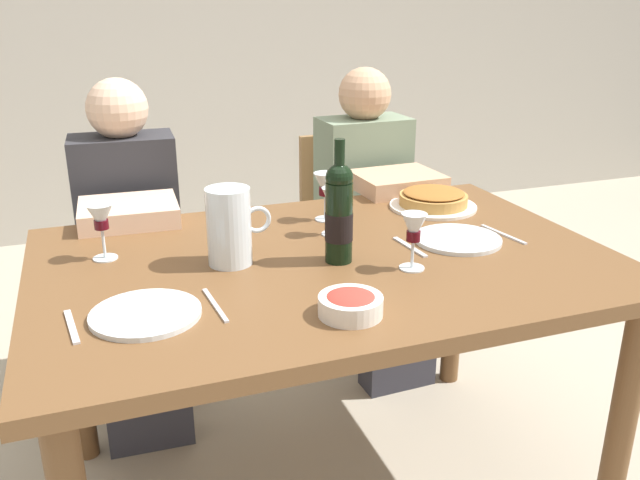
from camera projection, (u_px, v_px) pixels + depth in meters
dining_table at (326, 289)px, 1.77m from camera, size 1.50×1.00×0.76m
wine_bottle at (339, 213)px, 1.67m from camera, size 0.07×0.07×0.32m
water_pitcher at (230, 231)px, 1.67m from camera, size 0.17×0.11×0.20m
baked_tart at (433, 200)px, 2.14m from camera, size 0.28×0.28×0.06m
salad_bowl at (351, 304)px, 1.41m from camera, size 0.14×0.14×0.05m
wine_glass_left_diner at (325, 187)px, 1.99m from camera, size 0.07×0.07×0.15m
wine_glass_right_diner at (414, 231)px, 1.63m from camera, size 0.06×0.06×0.15m
wine_glass_centre at (333, 202)px, 1.87m from camera, size 0.06×0.06×0.14m
wine_glass_spare at (101, 220)px, 1.69m from camera, size 0.07×0.07×0.15m
dinner_plate_left_setting at (146, 314)px, 1.41m from camera, size 0.24×0.24×0.01m
dinner_plate_right_setting at (458, 239)px, 1.85m from camera, size 0.24×0.24×0.01m
fork_left_setting at (72, 327)px, 1.37m from camera, size 0.03×0.16×0.00m
knife_left_setting at (215, 305)px, 1.46m from camera, size 0.02×0.18×0.00m
knife_right_setting at (503, 234)px, 1.90m from camera, size 0.04×0.18×0.00m
spoon_right_setting at (410, 247)px, 1.80m from camera, size 0.03×0.16×0.00m
chair_left at (132, 256)px, 2.46m from camera, size 0.42×0.42×0.87m
diner_left at (132, 247)px, 2.21m from camera, size 0.35×0.51×1.16m
chair_right at (350, 226)px, 2.78m from camera, size 0.41×0.41×0.87m
diner_right at (375, 215)px, 2.54m from camera, size 0.35×0.51×1.16m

